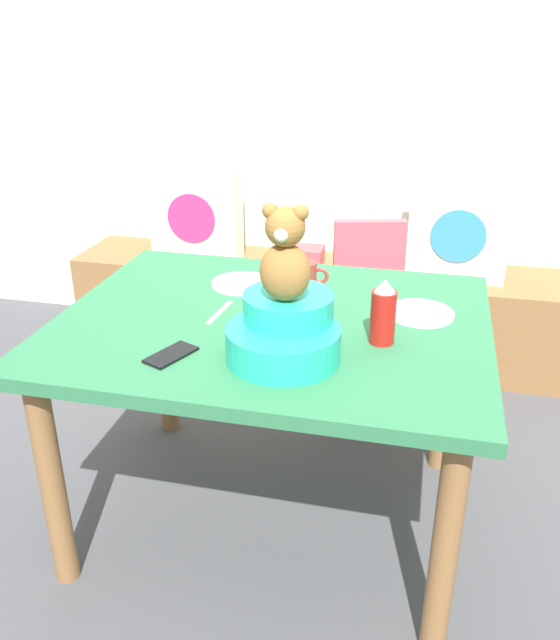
{
  "coord_description": "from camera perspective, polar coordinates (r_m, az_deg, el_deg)",
  "views": [
    {
      "loc": [
        0.43,
        -1.71,
        1.55
      ],
      "look_at": [
        0.0,
        0.1,
        0.69
      ],
      "focal_mm": 36.65,
      "sensor_mm": 36.0,
      "label": 1
    }
  ],
  "objects": [
    {
      "name": "infant_seat_teal",
      "position": [
        1.7,
        0.43,
        -0.97
      ],
      "size": [
        0.3,
        0.33,
        0.16
      ],
      "color": "#23B89F",
      "rests_on": "dining_table"
    },
    {
      "name": "dining_table",
      "position": [
        1.99,
        -0.67,
        -2.44
      ],
      "size": [
        1.27,
        1.01,
        0.74
      ],
      "color": "#2D7247",
      "rests_on": "ground_plane"
    },
    {
      "name": "dinner_plate_far",
      "position": [
        2.01,
        12.18,
        0.6
      ],
      "size": [
        0.2,
        0.2,
        0.01
      ],
      "primitive_type": "cylinder",
      "color": "white",
      "rests_on": "dining_table"
    },
    {
      "name": "pillow_floral_right",
      "position": [
        3.08,
        15.28,
        7.44
      ],
      "size": [
        0.44,
        0.15,
        0.44
      ],
      "color": "white",
      "rests_on": "window_bench"
    },
    {
      "name": "pillow_floral_left",
      "position": [
        3.27,
        -7.32,
        9.12
      ],
      "size": [
        0.44,
        0.15,
        0.44
      ],
      "color": "white",
      "rests_on": "window_bench"
    },
    {
      "name": "cell_phone",
      "position": [
        1.75,
        -9.5,
        -3.02
      ],
      "size": [
        0.12,
        0.16,
        0.01
      ],
      "primitive_type": "cube",
      "rotation": [
        0.0,
        0.0,
        2.74
      ],
      "color": "black",
      "rests_on": "dining_table"
    },
    {
      "name": "teddy_bear",
      "position": [
        1.62,
        0.45,
        5.61
      ],
      "size": [
        0.13,
        0.12,
        0.25
      ],
      "color": "#9D6932",
      "rests_on": "infant_seat_teal"
    },
    {
      "name": "coffee_mug",
      "position": [
        2.14,
        2.23,
        3.87
      ],
      "size": [
        0.12,
        0.08,
        0.09
      ],
      "color": "#9E332D",
      "rests_on": "dining_table"
    },
    {
      "name": "ketchup_bottle",
      "position": [
        1.79,
        9.0,
        0.59
      ],
      "size": [
        0.07,
        0.07,
        0.18
      ],
      "color": "red",
      "rests_on": "dining_table"
    },
    {
      "name": "highchair",
      "position": [
        2.74,
        8.01,
        2.44
      ],
      "size": [
        0.4,
        0.51,
        0.79
      ],
      "color": "#D84C59",
      "rests_on": "ground_plane"
    },
    {
      "name": "dinner_plate_near",
      "position": [
        2.19,
        -3.41,
        3.22
      ],
      "size": [
        0.2,
        0.2,
        0.01
      ],
      "primitive_type": "cylinder",
      "color": "white",
      "rests_on": "dining_table"
    },
    {
      "name": "ground_plane",
      "position": [
        2.35,
        -0.59,
        -16.5
      ],
      "size": [
        8.0,
        8.0,
        0.0
      ],
      "primitive_type": "plane",
      "color": "#4C4C51"
    },
    {
      "name": "window_bench",
      "position": [
        3.28,
        4.66,
        0.9
      ],
      "size": [
        2.6,
        0.44,
        0.46
      ],
      "primitive_type": "cube",
      "color": "olive",
      "rests_on": "ground_plane"
    },
    {
      "name": "back_wall",
      "position": [
        3.28,
        6.13,
        20.24
      ],
      "size": [
        4.4,
        0.1,
        2.6
      ],
      "primitive_type": "cube",
      "color": "silver",
      "rests_on": "ground_plane"
    },
    {
      "name": "book_stack",
      "position": [
        3.2,
        1.97,
        5.65
      ],
      "size": [
        0.2,
        0.14,
        0.09
      ],
      "primitive_type": "cube",
      "color": "#AC4A51",
      "rests_on": "window_bench"
    },
    {
      "name": "table_fork",
      "position": [
        1.99,
        -5.23,
        0.72
      ],
      "size": [
        0.03,
        0.17,
        0.01
      ],
      "primitive_type": "cube",
      "rotation": [
        0.0,
        0.0,
        3.05
      ],
      "color": "silver",
      "rests_on": "dining_table"
    }
  ]
}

